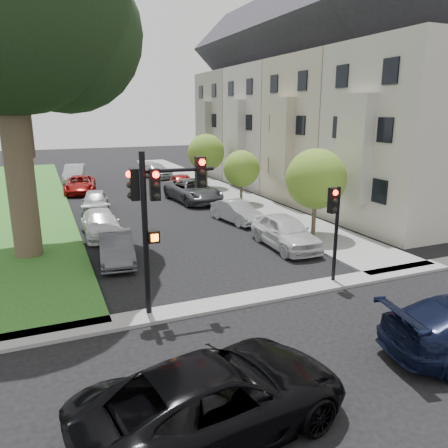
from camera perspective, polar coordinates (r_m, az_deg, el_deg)
name	(u,v)px	position (r m, az deg, el deg)	size (l,w,h in m)	color
ground	(286,324)	(14.03, 8.15, -12.76)	(140.00, 140.00, 0.00)	black
grass_strip	(8,201)	(35.27, -26.41, 2.70)	(8.00, 44.00, 0.12)	#2E591A
sidewalk_right	(211,187)	(37.62, -1.76, 4.88)	(3.50, 44.00, 0.12)	gray
sidewalk_cross	(257,297)	(15.57, 4.35, -9.52)	(60.00, 1.00, 0.12)	gray
house_a	(414,101)	(26.61, 23.59, 14.56)	(7.70, 7.55, 15.97)	#B1AFA8
house_b	(330,103)	(32.30, 13.72, 15.14)	(7.70, 7.55, 15.97)	tan
house_c	(277,104)	(38.62, 6.92, 15.28)	(7.70, 7.55, 15.97)	#A69B92
house_d	(240,105)	(45.29, 2.06, 15.26)	(7.70, 7.55, 15.97)	gray
small_tree_a	(316,179)	(22.61, 11.92, 5.76)	(3.06, 3.06, 4.60)	#453A2B
small_tree_b	(241,169)	(30.32, 2.29, 7.22)	(2.53, 2.53, 3.79)	#453A2B
small_tree_c	(206,153)	(36.60, -2.34, 9.30)	(3.04, 3.04, 4.56)	#453A2B
traffic_signal_main	(157,204)	(13.52, -8.72, 2.54)	(2.57, 0.67, 5.26)	black
traffic_signal_secondary	(334,217)	(16.57, 14.23, 0.86)	(0.48, 0.39, 3.73)	black
car_cross_near	(216,397)	(9.48, -1.08, -21.68)	(2.67, 5.78, 1.61)	black
car_parked_0	(285,232)	(21.10, 8.01, -0.99)	(1.87, 4.65, 1.59)	silver
car_parked_1	(237,212)	(25.73, 1.65, 1.63)	(1.35, 3.87, 1.28)	#999BA0
car_parked_2	(193,191)	(31.66, -4.05, 4.37)	(2.66, 5.78, 1.61)	#3F4247
car_parked_3	(182,184)	(35.18, -5.47, 5.28)	(1.77, 4.40, 1.50)	maroon
car_parked_4	(155,171)	(43.65, -8.95, 6.91)	(1.95, 4.79, 1.39)	#999BA0
car_parked_5	(116,248)	(19.48, -13.90, -3.02)	(1.40, 4.00, 1.32)	#3F4247
car_parked_6	(101,224)	(23.82, -15.78, 0.06)	(1.84, 4.52, 1.31)	silver
car_parked_7	(95,201)	(29.65, -16.46, 2.90)	(1.66, 4.12, 1.40)	#999BA0
car_parked_8	(80,185)	(36.76, -18.28, 4.91)	(2.28, 4.95, 1.38)	maroon
car_parked_9	(75,173)	(42.77, -18.91, 6.28)	(1.69, 4.84, 1.60)	#999BA0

